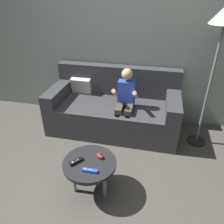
# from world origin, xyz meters

# --- Properties ---
(ground_plane) EXTENTS (9.65, 9.65, 0.00)m
(ground_plane) POSITION_xyz_m (0.00, 0.00, 0.00)
(ground_plane) COLOR #4C4742
(wall_back) EXTENTS (4.83, 0.05, 2.50)m
(wall_back) POSITION_xyz_m (0.00, 1.88, 1.25)
(wall_back) COLOR gray
(wall_back) RESTS_ON ground
(couch) EXTENTS (1.76, 0.80, 0.84)m
(couch) POSITION_xyz_m (-0.08, 1.49, 0.30)
(couch) COLOR #38383D
(couch) RESTS_ON ground
(person_seated_on_couch) EXTENTS (0.30, 0.37, 0.94)m
(person_seated_on_couch) POSITION_xyz_m (0.11, 1.31, 0.54)
(person_seated_on_couch) COLOR #4C4238
(person_seated_on_couch) RESTS_ON ground
(coffee_table) EXTENTS (0.51, 0.51, 0.38)m
(coffee_table) POSITION_xyz_m (-0.05, 0.30, 0.34)
(coffee_table) COLOR #232326
(coffee_table) RESTS_ON ground
(game_remote_black_near_edge) EXTENTS (0.11, 0.13, 0.03)m
(game_remote_black_near_edge) POSITION_xyz_m (-0.16, 0.26, 0.39)
(game_remote_black_near_edge) COLOR black
(game_remote_black_near_edge) RESTS_ON coffee_table
(nunchuk_red) EXTENTS (0.10, 0.09, 0.05)m
(nunchuk_red) POSITION_xyz_m (0.03, 0.38, 0.40)
(nunchuk_red) COLOR red
(nunchuk_red) RESTS_ON coffee_table
(game_remote_blue_far_corner) EXTENTS (0.14, 0.04, 0.03)m
(game_remote_blue_far_corner) POSITION_xyz_m (-0.01, 0.18, 0.39)
(game_remote_blue_far_corner) COLOR blue
(game_remote_blue_far_corner) RESTS_ON coffee_table
(floor_lamp) EXTENTS (0.32, 0.32, 1.68)m
(floor_lamp) POSITION_xyz_m (1.08, 1.37, 1.45)
(floor_lamp) COLOR black
(floor_lamp) RESTS_ON ground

